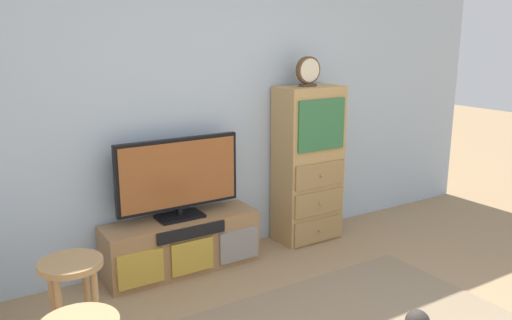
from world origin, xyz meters
name	(u,v)px	position (x,y,z in m)	size (l,w,h in m)	color
back_wall	(198,97)	(0.00, 2.46, 1.35)	(6.40, 0.12, 2.70)	#A8BCD1
media_console	(182,244)	(-0.30, 2.19, 0.22)	(1.24, 0.38, 0.43)	#997047
television	(179,176)	(-0.30, 2.22, 0.78)	(1.00, 0.22, 0.64)	black
side_cabinet	(308,165)	(0.96, 2.20, 0.70)	(0.58, 0.38, 1.41)	tan
desk_clock	(308,71)	(0.92, 2.19, 1.54)	(0.23, 0.08, 0.26)	#4C3823
bar_stool_far	(73,290)	(-1.34, 1.30, 0.50)	(0.34, 0.34, 0.67)	#A37A4C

